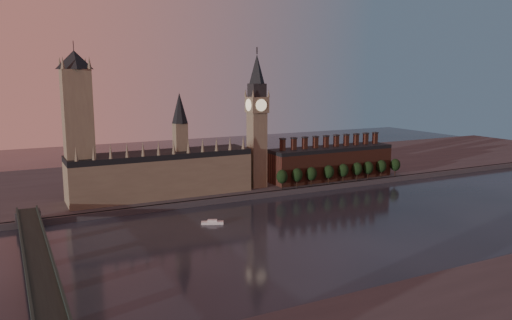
% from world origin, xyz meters
% --- Properties ---
extents(ground, '(900.00, 900.00, 0.00)m').
position_xyz_m(ground, '(0.00, 0.00, 0.00)').
color(ground, black).
rests_on(ground, ground).
extents(north_bank, '(900.00, 182.00, 4.00)m').
position_xyz_m(north_bank, '(0.00, 178.04, 2.00)').
color(north_bank, '#434448').
rests_on(north_bank, ground).
extents(palace_of_westminster, '(130.00, 30.30, 74.00)m').
position_xyz_m(palace_of_westminster, '(-64.41, 114.91, 21.63)').
color(palace_of_westminster, '#7A7157').
rests_on(palace_of_westminster, north_bank).
extents(victoria_tower, '(24.00, 24.00, 108.00)m').
position_xyz_m(victoria_tower, '(-120.00, 115.00, 59.09)').
color(victoria_tower, '#7A7157').
rests_on(victoria_tower, north_bank).
extents(big_ben, '(15.00, 15.00, 107.00)m').
position_xyz_m(big_ben, '(10.00, 110.00, 56.83)').
color(big_ben, '#7A7157').
rests_on(big_ben, north_bank).
extents(chimney_block, '(110.00, 25.00, 37.00)m').
position_xyz_m(chimney_block, '(80.00, 110.00, 17.82)').
color(chimney_block, '#572F21').
rests_on(chimney_block, north_bank).
extents(embankment_tree_0, '(8.60, 8.60, 14.88)m').
position_xyz_m(embankment_tree_0, '(23.79, 94.62, 13.47)').
color(embankment_tree_0, black).
rests_on(embankment_tree_0, north_bank).
extents(embankment_tree_1, '(8.60, 8.60, 14.88)m').
position_xyz_m(embankment_tree_1, '(37.50, 94.79, 13.47)').
color(embankment_tree_1, black).
rests_on(embankment_tree_1, north_bank).
extents(embankment_tree_2, '(8.60, 8.60, 14.88)m').
position_xyz_m(embankment_tree_2, '(50.23, 93.93, 13.47)').
color(embankment_tree_2, black).
rests_on(embankment_tree_2, north_bank).
extents(embankment_tree_3, '(8.60, 8.60, 14.88)m').
position_xyz_m(embankment_tree_3, '(66.97, 94.16, 13.47)').
color(embankment_tree_3, black).
rests_on(embankment_tree_3, north_bank).
extents(embankment_tree_4, '(8.60, 8.60, 14.88)m').
position_xyz_m(embankment_tree_4, '(81.43, 94.15, 13.47)').
color(embankment_tree_4, black).
rests_on(embankment_tree_4, north_bank).
extents(embankment_tree_5, '(8.60, 8.60, 14.88)m').
position_xyz_m(embankment_tree_5, '(95.91, 94.43, 13.47)').
color(embankment_tree_5, black).
rests_on(embankment_tree_5, north_bank).
extents(embankment_tree_6, '(8.60, 8.60, 14.88)m').
position_xyz_m(embankment_tree_6, '(107.24, 94.08, 13.47)').
color(embankment_tree_6, black).
rests_on(embankment_tree_6, north_bank).
extents(embankment_tree_7, '(8.60, 8.60, 14.88)m').
position_xyz_m(embankment_tree_7, '(122.02, 94.73, 13.47)').
color(embankment_tree_7, black).
rests_on(embankment_tree_7, north_bank).
extents(embankment_tree_8, '(8.60, 8.60, 14.88)m').
position_xyz_m(embankment_tree_8, '(137.13, 94.17, 13.47)').
color(embankment_tree_8, black).
rests_on(embankment_tree_8, north_bank).
extents(westminster_bridge, '(14.00, 200.00, 11.55)m').
position_xyz_m(westminster_bridge, '(-155.00, -2.70, 7.44)').
color(westminster_bridge, '#1D2E29').
rests_on(westminster_bridge, ground).
extents(river_boat, '(13.92, 9.06, 2.70)m').
position_xyz_m(river_boat, '(-54.14, 45.07, 1.04)').
color(river_boat, silver).
rests_on(river_boat, ground).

